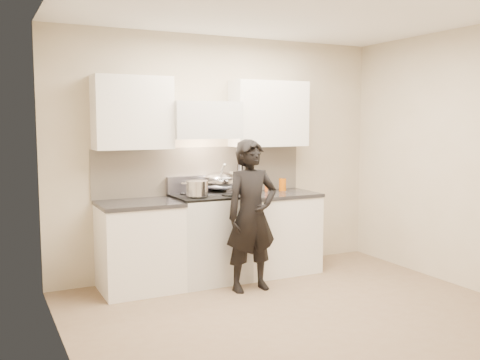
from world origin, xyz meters
The scene contains 11 objects.
ground_plane centered at (0.00, 0.00, 0.00)m, with size 4.00×4.00×0.00m, color #806B53.
room_shell centered at (-0.06, 0.37, 1.60)m, with size 4.04×3.54×2.70m.
stove centered at (-0.30, 1.42, 0.47)m, with size 0.76×0.65×0.96m.
counter_right centered at (0.53, 1.43, 0.46)m, with size 0.92×0.67×0.92m.
counter_left centered at (-1.08, 1.43, 0.46)m, with size 0.82×0.67×0.92m.
wok centered at (-0.10, 1.57, 1.07)m, with size 0.42×0.51×0.33m.
stock_pot centered at (-0.48, 1.32, 1.04)m, with size 0.33×0.27×0.16m.
utensil_crock centered at (0.20, 1.67, 1.02)m, with size 0.12×0.12×0.33m.
spice_jar centered at (0.50, 1.58, 0.96)m, with size 0.04×0.04×0.08m.
oil_glass centered at (0.70, 1.55, 0.99)m, with size 0.08×0.08×0.15m.
person centered at (-0.05, 0.91, 0.78)m, with size 0.57×0.37×1.56m, color black.
Camera 1 is at (-2.54, -3.87, 1.73)m, focal length 40.00 mm.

